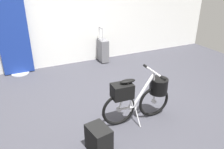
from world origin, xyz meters
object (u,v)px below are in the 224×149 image
at_px(floor_banner_stand, 13,35).
at_px(backpack_on_floor, 99,139).
at_px(rolling_suitcase, 103,50).
at_px(folding_bike_foreground, 140,95).

relative_size(floor_banner_stand, backpack_on_floor, 5.43).
xyz_separation_m(floor_banner_stand, backpack_on_floor, (0.69, -2.82, -0.67)).
distance_m(floor_banner_stand, rolling_suitcase, 1.99).
xyz_separation_m(folding_bike_foreground, backpack_on_floor, (-0.77, -0.34, -0.23)).
height_order(folding_bike_foreground, backpack_on_floor, folding_bike_foreground).
height_order(rolling_suitcase, backpack_on_floor, rolling_suitcase).
bearing_deg(floor_banner_stand, folding_bike_foreground, -59.57).
bearing_deg(backpack_on_floor, folding_bike_foreground, 24.13).
xyz_separation_m(folding_bike_foreground, rolling_suitcase, (0.45, 2.41, -0.12)).
relative_size(folding_bike_foreground, backpack_on_floor, 3.10).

